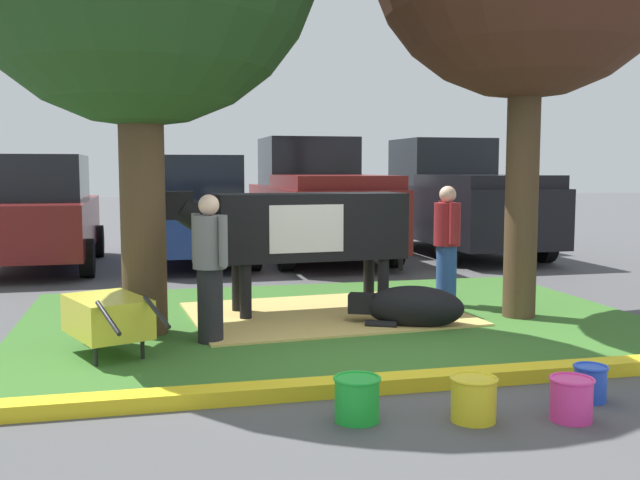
{
  "coord_description": "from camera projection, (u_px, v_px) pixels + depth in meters",
  "views": [
    {
      "loc": [
        -2.07,
        -6.31,
        1.79
      ],
      "look_at": [
        0.01,
        2.41,
        0.9
      ],
      "focal_mm": 40.83,
      "sensor_mm": 36.0,
      "label": 1
    }
  ],
  "objects": [
    {
      "name": "grass_island",
      "position": [
        335.0,
        319.0,
        8.57
      ],
      "size": [
        7.22,
        5.16,
        0.02
      ],
      "primitive_type": "cube",
      "color": "#386B28",
      "rests_on": "ground"
    },
    {
      "name": "bucket_green",
      "position": [
        357.0,
        398.0,
        5.15
      ],
      "size": [
        0.34,
        0.34,
        0.32
      ],
      "color": "green",
      "rests_on": "ground"
    },
    {
      "name": "wheelbarrow",
      "position": [
        106.0,
        317.0,
        6.87
      ],
      "size": [
        1.02,
        1.59,
        0.63
      ],
      "color": "gold",
      "rests_on": "ground"
    },
    {
      "name": "calf_lying",
      "position": [
        411.0,
        307.0,
        8.13
      ],
      "size": [
        1.31,
        0.91,
        0.48
      ],
      "color": "black",
      "rests_on": "ground"
    },
    {
      "name": "cow_holstein",
      "position": [
        302.0,
        227.0,
        8.83
      ],
      "size": [
        3.14,
        0.86,
        1.52
      ],
      "color": "black",
      "rests_on": "ground"
    },
    {
      "name": "bucket_yellow",
      "position": [
        474.0,
        398.0,
        5.15
      ],
      "size": [
        0.34,
        0.34,
        0.32
      ],
      "color": "yellow",
      "rests_on": "ground"
    },
    {
      "name": "bucket_blue",
      "position": [
        590.0,
        382.0,
        5.59
      ],
      "size": [
        0.27,
        0.27,
        0.28
      ],
      "color": "blue",
      "rests_on": "ground"
    },
    {
      "name": "person_handler",
      "position": [
        210.0,
        265.0,
        7.35
      ],
      "size": [
        0.34,
        0.46,
        1.53
      ],
      "color": "black",
      "rests_on": "ground"
    },
    {
      "name": "curb_yellow",
      "position": [
        420.0,
        381.0,
        5.93
      ],
      "size": [
        8.42,
        0.24,
        0.12
      ],
      "primitive_type": "cube",
      "color": "yellow",
      "rests_on": "ground"
    },
    {
      "name": "bucket_pink",
      "position": [
        571.0,
        398.0,
        5.16
      ],
      "size": [
        0.32,
        0.32,
        0.31
      ],
      "color": "#EA3893",
      "rests_on": "ground"
    },
    {
      "name": "sedan_blue",
      "position": [
        195.0,
        210.0,
        13.82
      ],
      "size": [
        2.03,
        4.4,
        2.02
      ],
      "color": "navy",
      "rests_on": "ground"
    },
    {
      "name": "sedan_red",
      "position": [
        40.0,
        213.0,
        13.01
      ],
      "size": [
        2.03,
        4.4,
        2.02
      ],
      "color": "maroon",
      "rests_on": "ground"
    },
    {
      "name": "ground_plane",
      "position": [
        379.0,
        361.0,
        6.76
      ],
      "size": [
        80.0,
        80.0,
        0.0
      ],
      "primitive_type": "plane",
      "color": "#4C4C4F"
    },
    {
      "name": "pickup_truck_black",
      "position": [
        457.0,
        200.0,
        15.27
      ],
      "size": [
        2.23,
        5.41,
        2.42
      ],
      "color": "black",
      "rests_on": "ground"
    },
    {
      "name": "person_visitor_near",
      "position": [
        447.0,
        243.0,
        9.34
      ],
      "size": [
        0.34,
        0.53,
        1.56
      ],
      "color": "#23478C",
      "rests_on": "ground"
    },
    {
      "name": "hay_bedding",
      "position": [
        326.0,
        314.0,
        8.81
      ],
      "size": [
        3.38,
        2.65,
        0.04
      ],
      "primitive_type": "cube",
      "rotation": [
        0.0,
        0.0,
        0.08
      ],
      "color": "tan",
      "rests_on": "ground"
    },
    {
      "name": "pickup_truck_maroon",
      "position": [
        317.0,
        202.0,
        14.59
      ],
      "size": [
        2.23,
        5.41,
        2.42
      ],
      "color": "maroon",
      "rests_on": "ground"
    }
  ]
}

